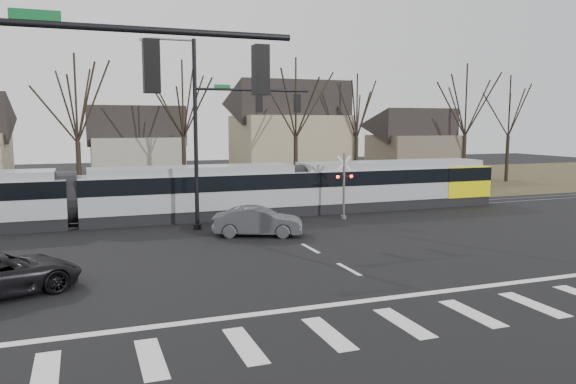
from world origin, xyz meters
name	(u,v)px	position (x,y,z in m)	size (l,w,h in m)	color
ground	(373,283)	(0.00, 0.00, 0.00)	(140.00, 140.00, 0.00)	black
grass_verge	(199,188)	(0.00, 32.00, 0.01)	(140.00, 28.00, 0.01)	#38331E
crosswalk	(438,318)	(0.00, -4.00, 0.01)	(27.00, 2.60, 0.01)	silver
stop_line	(399,297)	(0.00, -1.80, 0.01)	(28.00, 0.35, 0.01)	silver
lane_dashes	(250,215)	(0.00, 16.00, 0.01)	(0.18, 30.00, 0.01)	silver
rail_pair	(251,216)	(0.00, 15.80, 0.03)	(90.00, 1.52, 0.06)	#59595E
tram	(190,191)	(-3.73, 16.00, 1.74)	(42.19, 3.13, 3.20)	gray
sedan	(258,221)	(-1.40, 9.68, 0.75)	(4.85, 3.18, 1.51)	#3F4045
signal_pole_near_left	(46,127)	(-10.41, -6.00, 5.70)	(9.28, 0.44, 10.20)	black
signal_pole_far	(224,125)	(-2.41, 12.50, 5.70)	(9.28, 0.44, 10.20)	black
rail_crossing_signal	(344,188)	(5.00, 12.79, 1.89)	(1.08, 0.36, 4.00)	#59595B
tree_row	(238,133)	(2.00, 26.00, 5.00)	(59.20, 7.20, 10.00)	black
house_b	(136,143)	(-5.00, 36.00, 3.97)	(8.64, 7.56, 7.65)	gray
house_c	(290,129)	(9.00, 33.00, 5.23)	(10.80, 8.64, 10.10)	gray
house_d	(413,140)	(24.00, 35.00, 3.97)	(8.64, 7.56, 7.65)	brown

